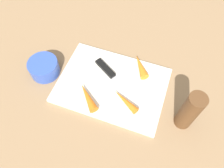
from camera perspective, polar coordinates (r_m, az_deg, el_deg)
The scene contains 8 objects.
ground_plane at distance 0.75m, azimuth 0.00°, elevation -0.47°, with size 1.40×1.40×0.00m, color #8C6D4C.
cutting_board at distance 0.74m, azimuth 0.00°, elevation -0.24°, with size 0.36×0.26×0.01m, color silver.
knife at distance 0.76m, azimuth -1.13°, elevation 3.48°, with size 0.18×0.12×0.01m.
carrot_longest at distance 0.70m, azimuth -6.47°, elevation -3.29°, with size 0.03×0.03×0.11m, color orange.
carrot_shortest at distance 0.76m, azimuth 7.48°, elevation 4.69°, with size 0.03×0.03×0.09m, color orange.
carrot_medium at distance 0.69m, azimuth 3.48°, elevation -4.41°, with size 0.02×0.02×0.10m, color orange.
small_bowl at distance 0.79m, azimuth -17.43°, elevation 4.14°, with size 0.10×0.10×0.05m, color #3351B2.
pepper_grinder at distance 0.65m, azimuth 19.68°, elevation -6.79°, with size 0.05×0.05×0.16m, color brown.
Camera 1 is at (0.13, -0.36, 0.64)m, focal length 34.77 mm.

